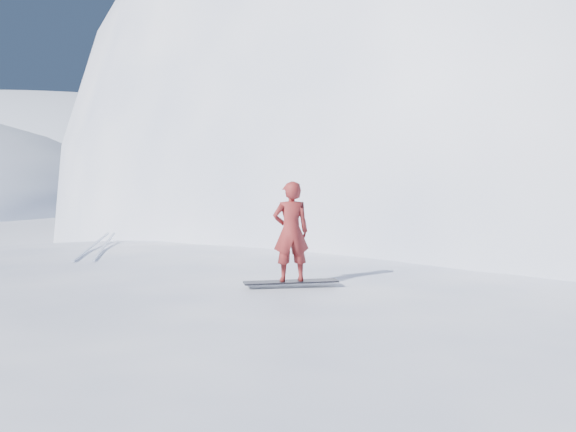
% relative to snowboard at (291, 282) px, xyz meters
% --- Properties ---
extents(ground, '(400.00, 400.00, 0.00)m').
position_rel_snowboard_xyz_m(ground, '(-3.10, 0.08, -2.41)').
color(ground, white).
rests_on(ground, ground).
extents(near_ridge, '(36.00, 28.00, 4.80)m').
position_rel_snowboard_xyz_m(near_ridge, '(-2.10, 3.08, -2.41)').
color(near_ridge, white).
rests_on(near_ridge, ground).
extents(peak_shoulder, '(28.00, 24.00, 18.00)m').
position_rel_snowboard_xyz_m(peak_shoulder, '(6.90, 20.08, -2.41)').
color(peak_shoulder, white).
rests_on(peak_shoulder, ground).
extents(far_ridge_c, '(140.00, 90.00, 36.00)m').
position_rel_snowboard_xyz_m(far_ridge_c, '(-43.10, 110.08, -2.41)').
color(far_ridge_c, white).
rests_on(far_ridge_c, ground).
extents(wind_bumps, '(16.00, 14.40, 1.00)m').
position_rel_snowboard_xyz_m(wind_bumps, '(-3.65, 2.20, -2.41)').
color(wind_bumps, white).
rests_on(wind_bumps, ground).
extents(snowboard, '(1.69, 0.54, 0.03)m').
position_rel_snowboard_xyz_m(snowboard, '(0.00, 0.00, 0.00)').
color(snowboard, black).
rests_on(snowboard, near_ridge).
extents(snowboarder, '(0.69, 0.50, 1.75)m').
position_rel_snowboard_xyz_m(snowboarder, '(0.00, 0.00, 0.89)').
color(snowboarder, maroon).
rests_on(snowboarder, snowboard).
extents(board_tracks, '(1.08, 5.98, 0.04)m').
position_rel_snowboard_xyz_m(board_tracks, '(-4.71, 5.80, 0.01)').
color(board_tracks, silver).
rests_on(board_tracks, ground).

